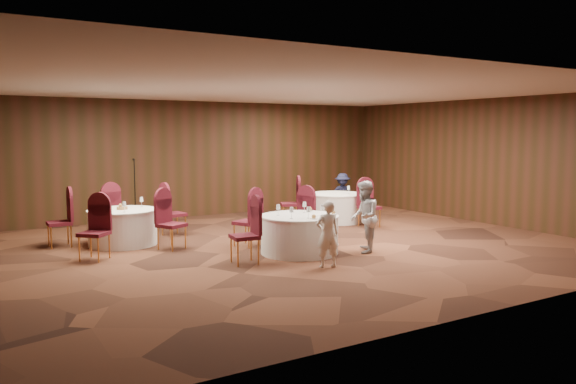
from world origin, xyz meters
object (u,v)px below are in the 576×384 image
table_right (336,207)px  woman_a (328,234)px  table_left (123,227)px  mic_stand (135,207)px  woman_b (364,217)px  table_main (299,234)px  man_c (342,194)px

table_right → woman_a: size_ratio=1.27×
table_left → mic_stand: (0.85, 2.06, 0.13)m
table_left → woman_a: 4.59m
woman_a → woman_b: size_ratio=0.83×
table_right → woman_b: 3.87m
table_main → table_right: (2.93, 2.82, 0.00)m
table_right → table_main: bearing=-136.0°
mic_stand → woman_a: bearing=-74.3°
table_right → woman_a: bearing=-127.6°
man_c → woman_a: bearing=-100.8°
woman_b → table_main: bearing=-79.2°
table_main → mic_stand: size_ratio=0.89×
table_right → woman_b: (-1.80, -3.40, 0.33)m
man_c → mic_stand: bearing=-162.1°
mic_stand → table_right: bearing=-21.0°
table_left → woman_a: bearing=-56.8°
mic_stand → woman_a: mic_stand is taller
table_left → man_c: size_ratio=1.19×
table_main → mic_stand: (-1.86, 4.66, 0.13)m
mic_stand → woman_a: (1.66, -5.89, 0.08)m
table_left → woman_a: size_ratio=1.21×
table_main → woman_a: woman_a is taller
table_right → man_c: size_ratio=1.24×
mic_stand → woman_b: size_ratio=1.21×
woman_b → mic_stand: bearing=-112.2°
woman_b → table_right: bearing=-169.8°
table_main → woman_b: woman_b is taller
table_left → man_c: 6.54m
mic_stand → man_c: (5.60, -1.00, 0.09)m
woman_b → man_c: (2.62, 4.24, -0.11)m
woman_a → man_c: (3.94, 4.89, 0.01)m
table_left → mic_stand: size_ratio=0.83×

